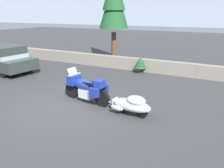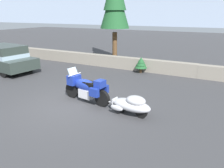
% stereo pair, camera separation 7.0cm
% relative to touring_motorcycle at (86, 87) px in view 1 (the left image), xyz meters
% --- Properties ---
extents(ground_plane, '(80.00, 80.00, 0.00)m').
position_rel_touring_motorcycle_xyz_m(ground_plane, '(-0.39, -0.60, -0.62)').
color(ground_plane, '#38383A').
extents(stone_guard_wall, '(24.00, 0.54, 0.78)m').
position_rel_touring_motorcycle_xyz_m(stone_guard_wall, '(-0.74, 5.88, -0.24)').
color(stone_guard_wall, gray).
rests_on(stone_guard_wall, ground).
extents(distant_ridgeline, '(240.00, 80.00, 16.00)m').
position_rel_touring_motorcycle_xyz_m(distant_ridgeline, '(-0.39, 95.88, 7.38)').
color(distant_ridgeline, '#99A8BF').
rests_on(distant_ridgeline, ground).
extents(touring_motorcycle, '(2.31, 0.94, 1.33)m').
position_rel_touring_motorcycle_xyz_m(touring_motorcycle, '(0.00, 0.00, 0.00)').
color(touring_motorcycle, black).
rests_on(touring_motorcycle, ground).
extents(car_shaped_trailer, '(2.23, 0.93, 0.76)m').
position_rel_touring_motorcycle_xyz_m(car_shaped_trailer, '(2.13, -0.31, -0.21)').
color(car_shaped_trailer, black).
rests_on(car_shaped_trailer, ground).
extents(suv_at_left_edge, '(5.01, 2.55, 1.63)m').
position_rel_touring_motorcycle_xyz_m(suv_at_left_edge, '(-7.43, 1.84, 0.22)').
color(suv_at_left_edge, black).
rests_on(suv_at_left_edge, ground).
extents(pine_sapling_near, '(0.76, 0.76, 0.97)m').
position_rel_touring_motorcycle_xyz_m(pine_sapling_near, '(0.37, 5.40, -0.01)').
color(pine_sapling_near, brown).
rests_on(pine_sapling_near, ground).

